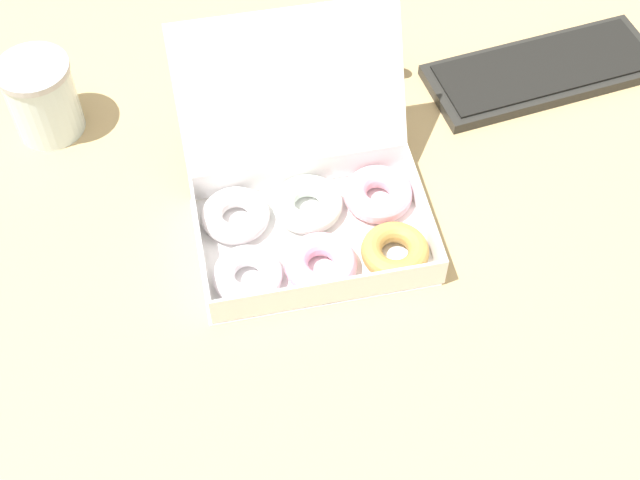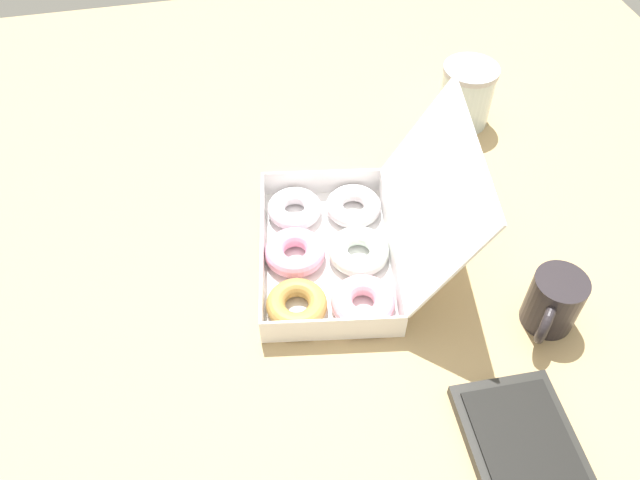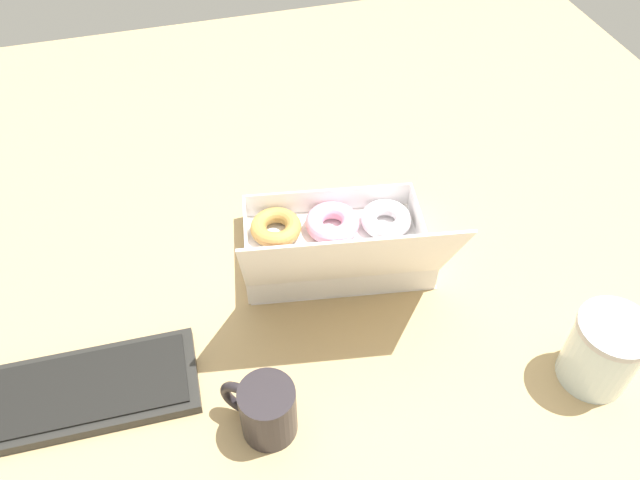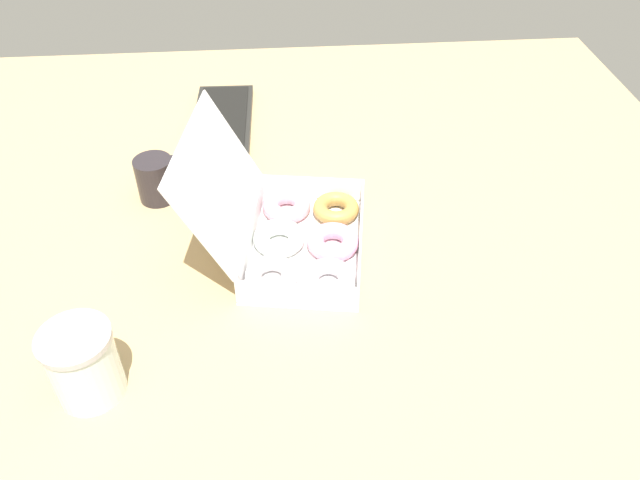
% 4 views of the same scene
% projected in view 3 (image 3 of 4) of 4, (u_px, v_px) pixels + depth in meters
% --- Properties ---
extents(ground_plane, '(1.80, 1.80, 0.02)m').
position_uv_depth(ground_plane, '(338.00, 257.00, 1.10)').
color(ground_plane, tan).
extents(donut_box, '(0.35, 0.35, 0.24)m').
position_uv_depth(donut_box, '(335.00, 246.00, 1.06)').
color(donut_box, white).
rests_on(donut_box, ground_plane).
extents(keyboard, '(0.37, 0.15, 0.02)m').
position_uv_depth(keyboard, '(68.00, 394.00, 0.89)').
color(keyboard, '#272623').
rests_on(keyboard, ground_plane).
extents(coffee_mug, '(0.10, 0.09, 0.09)m').
position_uv_depth(coffee_mug, '(266.00, 409.00, 0.83)').
color(coffee_mug, '#292428').
rests_on(coffee_mug, ground_plane).
extents(glass_jar, '(0.10, 0.10, 0.12)m').
position_uv_depth(glass_jar, '(603.00, 351.00, 0.88)').
color(glass_jar, silver).
rests_on(glass_jar, ground_plane).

